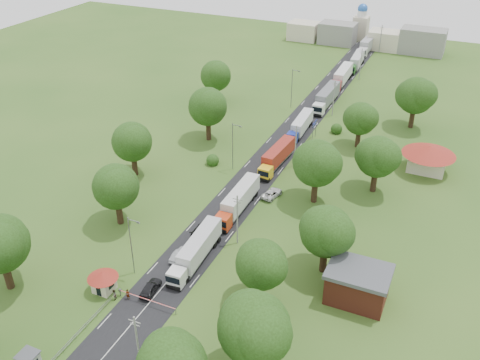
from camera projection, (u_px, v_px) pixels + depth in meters
The scene contains 46 objects.
ground at pixel (225, 213), 93.67m from camera, with size 260.00×260.00×0.00m, color #30571D.
road at pixel (267, 163), 109.41m from camera, with size 8.00×200.00×0.04m, color black.
boom_barrier at pixel (139, 297), 74.01m from camera, with size 9.22×0.35×1.18m.
guard_booth at pixel (103, 279), 75.43m from camera, with size 4.40×4.40×3.45m.
guard_rail at pixel (71, 344), 67.87m from camera, with size 0.10×17.00×1.70m, color slate, non-canonical shape.
info_sign at pixel (315, 126), 117.87m from camera, with size 0.12×3.10×4.10m.
pole_0 at pixel (138, 344), 61.80m from camera, with size 1.60×0.24×9.00m.
pole_1 at pixel (237, 219), 83.85m from camera, with size 1.60×0.24×9.00m.
pole_2 at pixel (296, 146), 105.89m from camera, with size 1.60×0.24×9.00m.
pole_3 at pixel (334, 98), 127.93m from camera, with size 1.60×0.24×9.00m.
pole_4 at pixel (361, 64), 149.98m from camera, with size 1.60×0.24×9.00m.
pole_5 at pixel (381, 39), 172.02m from camera, with size 1.60×0.24×9.00m.
lamp_0 at pixel (132, 243), 77.00m from camera, with size 2.03×0.22×10.00m.
lamp_1 at pixel (233, 144), 104.55m from camera, with size 2.03×0.22×10.00m.
lamp_2 at pixel (292, 86), 132.11m from camera, with size 2.03×0.22×10.00m.
tree_1 at pixel (255, 327), 59.87m from camera, with size 9.60×9.60×12.05m.
tree_2 at pixel (262, 264), 71.34m from camera, with size 8.00×8.00×10.10m.
tree_3 at pixel (327, 231), 76.79m from camera, with size 8.80×8.80×11.07m.
tree_4 at pixel (317, 163), 93.12m from camera, with size 9.60×9.60×12.05m.
tree_5 at pixel (378, 156), 96.55m from camera, with size 8.80×8.80×11.07m.
tree_6 at pixel (361, 118), 112.71m from camera, with size 8.00×8.00×10.10m.
tree_7 at pixel (416, 95), 120.73m from camera, with size 9.60×9.60×12.05m.
tree_9 at pixel (0, 243), 73.27m from camera, with size 9.60×9.60×12.05m.
tree_10 at pixel (116, 186), 87.56m from camera, with size 8.80×8.80×11.07m.
tree_11 at pixel (132, 141), 101.83m from camera, with size 8.80×8.80×11.07m.
tree_12 at pixel (208, 106), 115.16m from camera, with size 9.60×9.60×12.05m.
tree_13 at pixel (216, 75), 134.03m from camera, with size 8.80×8.80×11.07m.
house_brick at pixel (358, 284), 73.71m from camera, with size 8.60×6.60×5.20m.
house_cream at pixel (429, 155), 104.86m from camera, with size 10.08×10.08×5.80m.
distant_town at pixel (369, 37), 178.26m from camera, with size 52.00×8.00×8.00m.
church at pixel (361, 24), 185.25m from camera, with size 5.00×5.00×12.30m.
truck_0 at pixel (197, 250), 81.18m from camera, with size 3.05×14.31×3.95m.
truck_1 at pixel (238, 200), 93.20m from camera, with size 2.60×14.53×4.03m.
truck_2 at pixel (277, 157), 107.44m from camera, with size 3.11×14.22×3.93m.
truck_3 at pixel (301, 125), 120.69m from camera, with size 2.81×13.52×3.74m.
truck_4 at pixel (327, 97), 134.57m from camera, with size 2.90×15.73×4.36m.
truck_5 at pixel (342, 76), 148.11m from camera, with size 3.01×15.53×4.30m.
truck_6 at pixel (356, 61), 160.07m from camera, with size 3.22×14.48×4.00m.
truck_7 at pixel (368, 45), 174.41m from camera, with size 3.12×15.77×4.36m.
car_lane_front at pixel (151, 288), 75.85m from camera, with size 1.81×4.49×1.53m, color black.
car_lane_mid at pixel (180, 255), 82.41m from camera, with size 1.47×4.22×1.39m, color #97999E.
car_lane_rear at pixel (202, 229), 88.20m from camera, with size 2.08×5.12×1.49m, color black.
car_verge_near at pixel (272, 194), 97.95m from camera, with size 2.22×4.82×1.34m, color silver.
car_verge_far at pixel (317, 150), 112.66m from camera, with size 1.97×4.90×1.67m, color slate.
pedestrian_near at pixel (128, 295), 74.56m from camera, with size 0.60×0.40×1.66m, color gray.
pedestrian_booth at pixel (114, 295), 74.47m from camera, with size 0.80×0.62×1.65m, color gray.
Camera 1 is at (34.18, -70.02, 52.36)m, focal length 40.00 mm.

